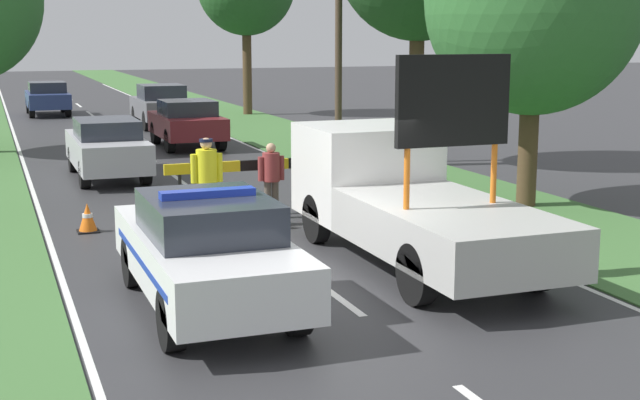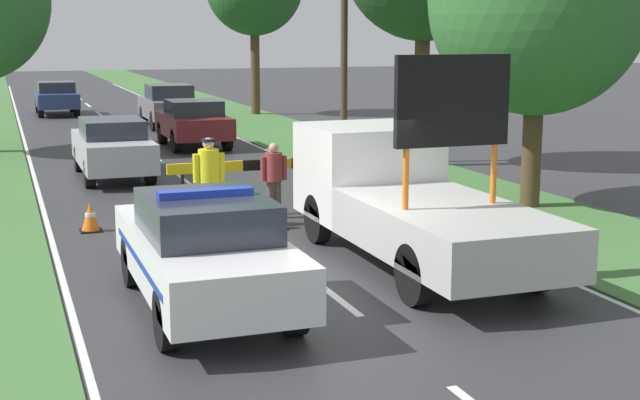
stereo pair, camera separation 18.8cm
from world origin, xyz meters
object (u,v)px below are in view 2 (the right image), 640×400
at_px(police_officer, 209,174).
at_px(roadside_tree_near_right, 538,0).
at_px(traffic_cone_centre_front, 276,214).
at_px(queued_car_sedan_silver, 113,147).
at_px(police_car, 205,250).
at_px(traffic_cone_near_police, 90,217).
at_px(queued_car_hatch_blue, 57,97).
at_px(utility_pole, 344,32).
at_px(road_barrier, 243,170).
at_px(queued_car_suv_grey, 169,105).
at_px(queued_car_wagon_maroon, 194,122).
at_px(work_truck, 404,196).
at_px(pedestrian_civilian, 274,174).

xyz_separation_m(police_officer, roadside_tree_near_right, (6.96, -0.39, 3.35)).
height_order(traffic_cone_centre_front, queued_car_sedan_silver, queued_car_sedan_silver).
bearing_deg(police_officer, queued_car_sedan_silver, -97.29).
xyz_separation_m(police_officer, traffic_cone_centre_front, (1.15, -0.59, -0.76)).
relative_size(police_car, traffic_cone_near_police, 8.53).
bearing_deg(queued_car_hatch_blue, roadside_tree_near_right, 107.25).
bearing_deg(utility_pole, traffic_cone_near_police, -139.54).
bearing_deg(police_officer, road_barrier, -151.57).
bearing_deg(traffic_cone_centre_front, queued_car_suv_grey, 85.56).
height_order(traffic_cone_near_police, queued_car_wagon_maroon, queued_car_wagon_maroon).
bearing_deg(police_car, road_barrier, 74.08).
height_order(police_car, work_truck, work_truck).
bearing_deg(pedestrian_civilian, queued_car_sedan_silver, 107.39).
bearing_deg(utility_pole, queued_car_wagon_maroon, 121.67).
xyz_separation_m(road_barrier, traffic_cone_centre_front, (0.25, -1.48, -0.67)).
height_order(police_officer, traffic_cone_centre_front, police_officer).
distance_m(pedestrian_civilian, traffic_cone_near_police, 3.70).
bearing_deg(queued_car_sedan_silver, utility_pole, -177.57).
xyz_separation_m(police_car, police_officer, (1.22, 5.09, 0.21)).
xyz_separation_m(road_barrier, queued_car_suv_grey, (1.76, 18.02, -0.08)).
height_order(pedestrian_civilian, utility_pole, utility_pole).
distance_m(work_truck, queued_car_hatch_blue, 29.70).
bearing_deg(work_truck, police_officer, -51.59).
height_order(traffic_cone_near_police, queued_car_sedan_silver, queued_car_sedan_silver).
relative_size(police_car, traffic_cone_centre_front, 8.35).
height_order(police_officer, pedestrian_civilian, police_officer).
distance_m(police_car, traffic_cone_centre_front, 5.11).
xyz_separation_m(traffic_cone_centre_front, utility_pole, (4.36, 7.59, 3.45)).
height_order(road_barrier, pedestrian_civilian, pedestrian_civilian).
xyz_separation_m(police_officer, queued_car_suv_grey, (2.67, 18.91, -0.16)).
bearing_deg(pedestrian_civilian, queued_car_suv_grey, 82.44).
relative_size(roadside_tree_near_right, utility_pole, 0.94).
relative_size(police_car, queued_car_hatch_blue, 1.17).
bearing_deg(police_car, queued_car_sedan_silver, 92.70).
bearing_deg(queued_car_wagon_maroon, work_truck, 90.86).
bearing_deg(pedestrian_civilian, traffic_cone_near_police, 176.14).
xyz_separation_m(police_car, utility_pole, (6.73, 12.09, 2.91)).
bearing_deg(roadside_tree_near_right, queued_car_suv_grey, 102.55).
relative_size(work_truck, road_barrier, 2.02).
bearing_deg(queued_car_sedan_silver, police_officer, 98.69).
height_order(police_car, roadside_tree_near_right, roadside_tree_near_right).
xyz_separation_m(work_truck, roadside_tree_near_right, (4.46, 3.09, 3.33)).
bearing_deg(pedestrian_civilian, queued_car_wagon_maroon, 82.22).
relative_size(road_barrier, pedestrian_civilian, 2.03).
bearing_deg(police_car, pedestrian_civilian, 67.90).
distance_m(police_car, queued_car_suv_grey, 24.31).
distance_m(police_car, queued_car_sedan_silver, 11.81).
relative_size(traffic_cone_near_police, queued_car_suv_grey, 0.13).
bearing_deg(pedestrian_civilian, queued_car_hatch_blue, 92.19).
xyz_separation_m(traffic_cone_near_police, traffic_cone_centre_front, (3.38, -0.99, 0.01)).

